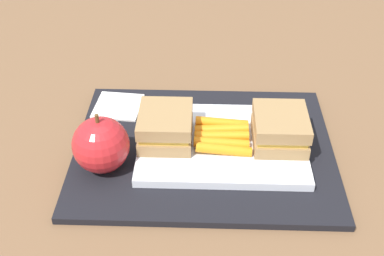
# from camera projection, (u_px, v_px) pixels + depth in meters

# --- Properties ---
(ground_plane) EXTENTS (2.40, 2.40, 0.00)m
(ground_plane) POSITION_uv_depth(u_px,v_px,m) (201.00, 151.00, 0.69)
(ground_plane) COLOR brown
(lunchbag_mat) EXTENTS (0.36, 0.28, 0.01)m
(lunchbag_mat) POSITION_uv_depth(u_px,v_px,m) (201.00, 149.00, 0.69)
(lunchbag_mat) COLOR black
(lunchbag_mat) RESTS_ON ground_plane
(food_tray) EXTENTS (0.23, 0.17, 0.01)m
(food_tray) POSITION_uv_depth(u_px,v_px,m) (219.00, 143.00, 0.68)
(food_tray) COLOR white
(food_tray) RESTS_ON lunchbag_mat
(sandwich_half_left) EXTENTS (0.07, 0.08, 0.04)m
(sandwich_half_left) POSITION_uv_depth(u_px,v_px,m) (277.00, 129.00, 0.66)
(sandwich_half_left) COLOR #9E7A4C
(sandwich_half_left) RESTS_ON food_tray
(sandwich_half_right) EXTENTS (0.07, 0.08, 0.04)m
(sandwich_half_right) POSITION_uv_depth(u_px,v_px,m) (162.00, 126.00, 0.67)
(sandwich_half_right) COLOR #9E7A4C
(sandwich_half_right) RESTS_ON food_tray
(carrot_sticks_bundle) EXTENTS (0.08, 0.07, 0.02)m
(carrot_sticks_bundle) POSITION_uv_depth(u_px,v_px,m) (219.00, 136.00, 0.67)
(carrot_sticks_bundle) COLOR orange
(carrot_sticks_bundle) RESTS_ON food_tray
(apple) EXTENTS (0.07, 0.07, 0.09)m
(apple) POSITION_uv_depth(u_px,v_px,m) (98.00, 145.00, 0.63)
(apple) COLOR red
(apple) RESTS_ON lunchbag_mat
(paper_napkin) EXTENTS (0.08, 0.08, 0.00)m
(paper_napkin) POSITION_uv_depth(u_px,v_px,m) (115.00, 106.00, 0.76)
(paper_napkin) COLOR white
(paper_napkin) RESTS_ON lunchbag_mat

